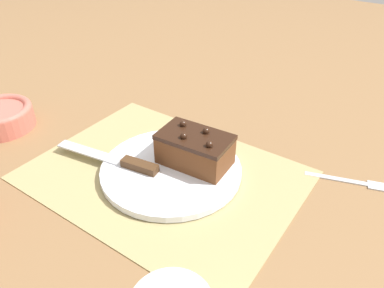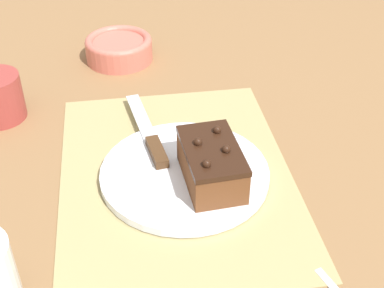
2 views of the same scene
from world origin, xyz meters
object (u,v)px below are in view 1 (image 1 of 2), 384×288
Objects in this scene: serving_knife at (123,161)px; dessert_fork at (358,182)px; cake_plate at (171,169)px; small_bowl at (0,116)px; chocolate_cake at (195,149)px.

serving_knife is 0.41m from dessert_fork.
small_bowl reaches higher than cake_plate.
dessert_fork is (-0.28, -0.16, -0.01)m from cake_plate.
serving_knife is (0.08, 0.04, 0.01)m from cake_plate.
dessert_fork is at bearing -68.86° from serving_knife.
small_bowl reaches higher than dessert_fork.
small_bowl is at bearing 11.25° from cake_plate.
dessert_fork is at bearing -149.83° from cake_plate.
cake_plate is 1.90× the size of chocolate_cake.
chocolate_cake is 0.88× the size of dessert_fork.
chocolate_cake reaches higher than cake_plate.
small_bowl reaches higher than serving_knife.
chocolate_cake is at bearing -80.86° from dessert_fork.
chocolate_cake reaches higher than dessert_fork.
cake_plate is 0.06m from chocolate_cake.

